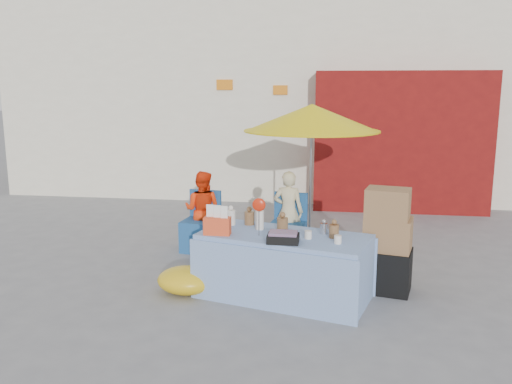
% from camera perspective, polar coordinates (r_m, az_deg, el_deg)
% --- Properties ---
extents(ground, '(80.00, 80.00, 0.00)m').
position_cam_1_polar(ground, '(6.64, -0.66, -9.50)').
color(ground, slate).
rests_on(ground, ground).
extents(backdrop, '(14.00, 8.00, 7.80)m').
position_cam_1_polar(backdrop, '(13.68, 6.59, 14.31)').
color(backdrop, silver).
rests_on(backdrop, ground).
extents(market_table, '(2.06, 1.36, 1.15)m').
position_cam_1_polar(market_table, '(6.10, 2.89, -7.70)').
color(market_table, '#85AAD5').
rests_on(market_table, ground).
extents(chair_left, '(0.54, 0.53, 0.85)m').
position_cam_1_polar(chair_left, '(7.85, -5.83, -4.31)').
color(chair_left, '#1D4D88').
rests_on(chair_left, ground).
extents(chair_right, '(0.54, 0.53, 0.85)m').
position_cam_1_polar(chair_right, '(7.65, 3.32, -4.69)').
color(chair_right, '#1D4D88').
rests_on(chair_right, ground).
extents(vendor_orange, '(0.61, 0.50, 1.14)m').
position_cam_1_polar(vendor_orange, '(7.90, -5.66, -1.87)').
color(vendor_orange, '#FB350D').
rests_on(vendor_orange, ground).
extents(vendor_beige, '(0.46, 0.34, 1.17)m').
position_cam_1_polar(vendor_beige, '(7.70, 3.42, -2.07)').
color(vendor_beige, beige).
rests_on(vendor_beige, ground).
extents(umbrella, '(1.90, 1.90, 2.09)m').
position_cam_1_polar(umbrella, '(7.63, 5.90, 7.72)').
color(umbrella, gray).
rests_on(umbrella, ground).
extents(box_stack, '(0.63, 0.55, 1.21)m').
position_cam_1_polar(box_stack, '(6.39, 13.64, -5.39)').
color(box_stack, black).
rests_on(box_stack, ground).
extents(tarp_bundle, '(0.74, 0.62, 0.31)m').
position_cam_1_polar(tarp_bundle, '(6.33, -7.29, -9.19)').
color(tarp_bundle, gold).
rests_on(tarp_bundle, ground).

